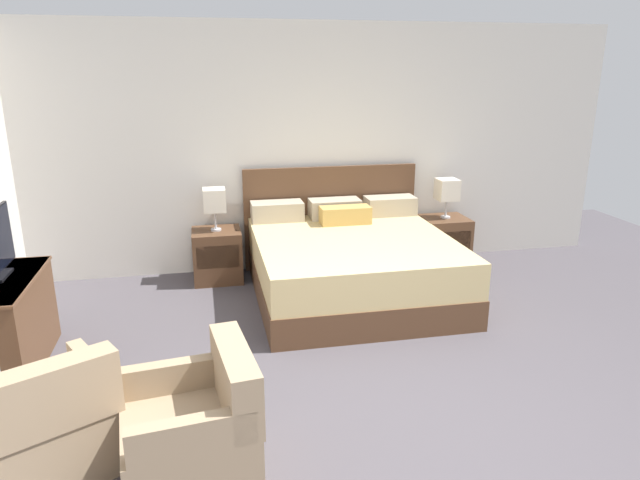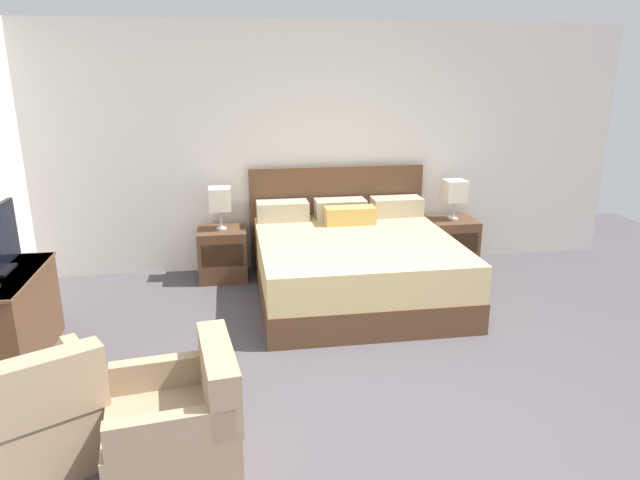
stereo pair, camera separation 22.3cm
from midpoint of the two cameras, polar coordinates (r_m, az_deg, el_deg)
name	(u,v)px [view 1 (the left image)]	position (r m, az deg, el deg)	size (l,w,h in m)	color
ground_plane	(403,443)	(3.69, 6.54, -19.51)	(10.04, 10.04, 0.00)	#4C474C
wall_back	(303,149)	(6.32, -2.70, 9.08)	(7.10, 0.06, 2.66)	beige
bed	(351,263)	(5.63, 2.02, -2.29)	(1.95, 2.01, 1.14)	brown
nightstand_left	(217,255)	(6.16, -11.25, -1.51)	(0.51, 0.47, 0.55)	brown
nightstand_right	(444,241)	(6.67, 11.35, -0.09)	(0.51, 0.47, 0.55)	brown
table_lamp_left	(214,201)	(6.01, -11.57, 3.88)	(0.23, 0.23, 0.45)	#B7B7BC
table_lamp_right	(447,190)	(6.53, 11.64, 4.91)	(0.23, 0.23, 0.45)	#B7B7BC
dresser	(0,323)	(4.95, -30.54, -7.20)	(0.57, 1.06, 0.70)	brown
armchair_by_window	(46,427)	(3.68, -27.38, -16.28)	(0.93, 0.93, 0.76)	#9E8466
armchair_companion	(196,434)	(3.34, -14.25, -18.34)	(0.77, 0.76, 0.76)	#9E8466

